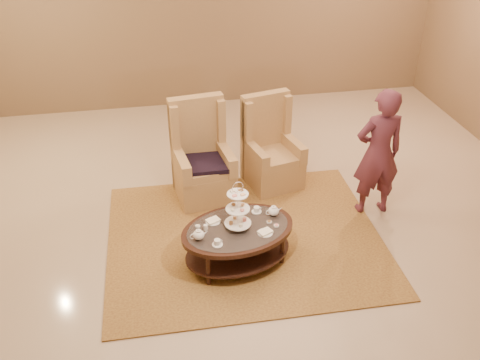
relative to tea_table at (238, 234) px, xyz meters
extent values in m
plane|color=#BCA78C|center=(0.11, 0.28, -0.37)|extent=(8.00, 8.00, 0.00)
cube|color=white|center=(0.11, 0.28, -0.37)|extent=(8.00, 8.00, 0.02)
cube|color=#A5803A|center=(0.15, 0.37, -0.36)|extent=(3.10, 2.60, 0.02)
cylinder|color=black|center=(-0.35, -0.30, -0.17)|extent=(0.06, 0.06, 0.39)
cylinder|color=black|center=(0.45, -0.12, -0.17)|extent=(0.06, 0.06, 0.39)
cylinder|color=black|center=(-0.45, 0.12, -0.17)|extent=(0.06, 0.06, 0.39)
cylinder|color=black|center=(0.35, 0.30, -0.17)|extent=(0.06, 0.06, 0.39)
cylinder|color=white|center=(0.00, 0.00, 0.33)|extent=(0.01, 0.01, 0.49)
torus|color=white|center=(0.00, 0.00, 0.58)|extent=(0.12, 0.04, 0.13)
cylinder|color=white|center=(0.00, 0.00, 0.14)|extent=(0.33, 0.33, 0.01)
cylinder|color=white|center=(0.00, 0.00, 0.32)|extent=(0.30, 0.30, 0.01)
cylinder|color=white|center=(0.00, 0.00, 0.50)|extent=(0.26, 0.26, 0.01)
cylinder|color=#D4756C|center=(0.07, 0.02, 0.16)|extent=(0.05, 0.05, 0.03)
cylinder|color=#E2A771|center=(-0.02, 0.07, 0.16)|extent=(0.05, 0.05, 0.03)
cylinder|color=brown|center=(-0.07, -0.02, 0.16)|extent=(0.05, 0.05, 0.03)
cylinder|color=beige|center=(0.02, -0.07, 0.16)|extent=(0.05, 0.05, 0.03)
ellipsoid|color=#E2A771|center=(0.06, 0.03, 0.34)|extent=(0.05, 0.05, 0.03)
ellipsoid|color=brown|center=(-0.03, 0.06, 0.34)|extent=(0.05, 0.05, 0.03)
ellipsoid|color=beige|center=(-0.06, -0.03, 0.34)|extent=(0.05, 0.05, 0.03)
ellipsoid|color=#D4756C|center=(0.03, -0.06, 0.34)|extent=(0.05, 0.05, 0.03)
cube|color=brown|center=(0.04, 0.04, 0.51)|extent=(0.05, 0.04, 0.02)
cube|color=beige|center=(-0.04, 0.04, 0.51)|extent=(0.05, 0.04, 0.02)
cube|color=#D4756C|center=(-0.04, -0.04, 0.51)|extent=(0.05, 0.04, 0.02)
cube|color=#E2A771|center=(0.04, -0.04, 0.51)|extent=(0.05, 0.04, 0.02)
ellipsoid|color=white|center=(-0.42, -0.12, 0.14)|extent=(0.14, 0.14, 0.09)
cylinder|color=white|center=(-0.42, -0.12, 0.19)|extent=(0.07, 0.07, 0.01)
sphere|color=white|center=(-0.42, -0.12, 0.20)|extent=(0.02, 0.02, 0.02)
cone|color=white|center=(-0.35, -0.10, 0.14)|extent=(0.08, 0.04, 0.05)
torus|color=white|center=(-0.48, -0.13, 0.14)|extent=(0.07, 0.03, 0.07)
ellipsoid|color=white|center=(0.41, 0.14, 0.14)|extent=(0.14, 0.14, 0.09)
cylinder|color=white|center=(0.41, 0.14, 0.19)|extent=(0.07, 0.07, 0.01)
sphere|color=white|center=(0.41, 0.14, 0.20)|extent=(0.02, 0.02, 0.02)
cone|color=white|center=(0.48, 0.16, 0.14)|extent=(0.08, 0.04, 0.05)
torus|color=white|center=(0.35, 0.13, 0.14)|extent=(0.07, 0.03, 0.07)
cylinder|color=white|center=(-0.25, -0.24, 0.09)|extent=(0.13, 0.13, 0.01)
cylinder|color=white|center=(-0.25, -0.24, 0.12)|extent=(0.08, 0.08, 0.05)
torus|color=white|center=(-0.21, -0.23, 0.12)|extent=(0.04, 0.02, 0.04)
cylinder|color=white|center=(0.25, 0.24, 0.09)|extent=(0.13, 0.13, 0.01)
cylinder|color=white|center=(0.25, 0.24, 0.12)|extent=(0.08, 0.08, 0.05)
torus|color=white|center=(0.28, 0.25, 0.12)|extent=(0.04, 0.02, 0.04)
cylinder|color=white|center=(-0.24, 0.15, 0.09)|extent=(0.19, 0.19, 0.01)
cube|color=white|center=(-0.24, 0.15, 0.10)|extent=(0.17, 0.15, 0.02)
cylinder|color=white|center=(0.26, -0.14, 0.09)|extent=(0.19, 0.19, 0.01)
cube|color=white|center=(0.26, -0.14, 0.10)|extent=(0.17, 0.15, 0.02)
cylinder|color=white|center=(-0.33, 0.02, 0.11)|extent=(0.05, 0.05, 0.06)
cylinder|color=white|center=(0.40, -0.05, 0.09)|extent=(0.07, 0.07, 0.01)
cylinder|color=#D4756C|center=(0.40, -0.05, 0.10)|extent=(0.05, 0.05, 0.01)
cylinder|color=white|center=(0.34, 0.03, 0.09)|extent=(0.07, 0.07, 0.01)
cylinder|color=brown|center=(0.34, 0.03, 0.10)|extent=(0.05, 0.05, 0.01)
cylinder|color=white|center=(-0.40, 0.09, 0.09)|extent=(0.07, 0.07, 0.01)
cylinder|color=beige|center=(-0.40, 0.09, 0.10)|extent=(0.05, 0.05, 0.01)
cube|color=tan|center=(-0.19, 1.32, -0.16)|extent=(0.76, 0.76, 0.40)
cube|color=tan|center=(-0.18, 1.27, 0.09)|extent=(0.64, 0.64, 0.10)
cube|color=tan|center=(-0.22, 1.59, 0.26)|extent=(0.69, 0.22, 1.25)
cube|color=tan|center=(-0.51, 1.52, 0.55)|extent=(0.12, 0.22, 0.58)
cube|color=tan|center=(0.07, 1.59, 0.55)|extent=(0.12, 0.22, 0.58)
cube|color=tan|center=(-0.46, 1.23, 0.16)|extent=(0.19, 0.62, 0.25)
cube|color=tan|center=(0.10, 1.30, 0.16)|extent=(0.19, 0.62, 0.25)
cube|color=black|center=(-0.18, 1.24, 0.15)|extent=(0.53, 0.49, 0.06)
cube|color=tan|center=(0.73, 1.45, -0.18)|extent=(0.76, 0.76, 0.38)
cube|color=tan|center=(0.74, 1.41, 0.06)|extent=(0.65, 0.65, 0.09)
cube|color=tan|center=(0.67, 1.71, 0.22)|extent=(0.65, 0.27, 1.18)
cube|color=tan|center=(0.41, 1.61, 0.50)|extent=(0.13, 0.22, 0.54)
cube|color=tan|center=(0.94, 1.74, 0.50)|extent=(0.13, 0.22, 0.54)
cube|color=tan|center=(0.48, 1.35, 0.13)|extent=(0.24, 0.58, 0.24)
cube|color=tan|center=(0.99, 1.47, 0.13)|extent=(0.24, 0.58, 0.24)
imported|color=#552432|center=(1.76, 0.65, 0.42)|extent=(0.58, 0.39, 1.58)
camera|label=1|loc=(-0.79, -4.34, 3.40)|focal=40.00mm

